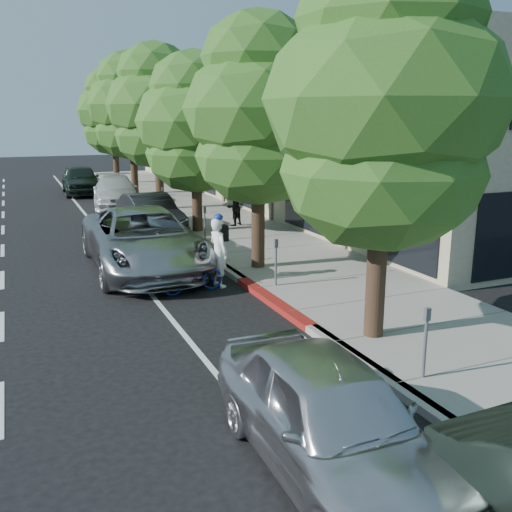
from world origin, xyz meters
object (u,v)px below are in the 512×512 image
street_tree_0 (385,106)px  bicycle (193,276)px  street_tree_3 (157,108)px  street_tree_1 (258,113)px  street_tree_5 (113,112)px  dark_suv_far (81,180)px  street_tree_2 (195,124)px  street_tree_4 (131,107)px  cyclist (219,252)px  pedestrian (233,207)px  dark_sedan (150,214)px  white_pickup (115,191)px  near_car_a (330,417)px  silver_suv (144,240)px

street_tree_0 → bicycle: bearing=117.4°
street_tree_3 → street_tree_1: bearing=-90.0°
street_tree_5 → dark_suv_far: size_ratio=1.54×
street_tree_0 → street_tree_2: (-0.00, 12.00, -0.47)m
street_tree_4 → cyclist: street_tree_4 is taller
cyclist → bicycle: cyclist is taller
street_tree_1 → street_tree_2: 6.01m
dark_suv_far → pedestrian: 14.43m
street_tree_2 → dark_sedan: (-1.62, 1.05, -3.50)m
white_pickup → pedestrian: (3.42, -8.02, 0.14)m
street_tree_0 → dark_sedan: street_tree_0 is taller
near_car_a → pedestrian: bearing=74.3°
near_car_a → dark_sedan: bearing=85.9°
street_tree_4 → dark_suv_far: bearing=142.1°
cyclist → white_pickup: 15.47m
near_car_a → pedestrian: 16.65m
cyclist → pedestrian: cyclist is taller
street_tree_2 → silver_suv: 6.40m
street_tree_5 → silver_suv: street_tree_5 is taller
silver_suv → pedestrian: silver_suv is taller
cyclist → dark_suv_far: size_ratio=0.38×
bicycle → white_pickup: white_pickup is taller
street_tree_3 → silver_suv: size_ratio=1.19×
near_car_a → street_tree_1: bearing=72.9°
street_tree_1 → white_pickup: 15.08m
street_tree_4 → dark_suv_far: size_ratio=1.61×
street_tree_3 → cyclist: bearing=-97.0°
street_tree_0 → pedestrian: bearing=82.2°
dark_sedan → pedestrian: (3.32, -0.61, 0.15)m
cyclist → dark_sedan: 8.06m
near_car_a → street_tree_3: bearing=82.8°
street_tree_2 → street_tree_5: street_tree_5 is taller
street_tree_2 → street_tree_5: size_ratio=0.90×
street_tree_5 → dark_sedan: (-1.62, -16.95, -4.02)m
dark_sedan → dark_suv_far: (-1.16, 13.12, 0.09)m
street_tree_3 → street_tree_4: 6.00m
bicycle → dark_sedan: dark_sedan is taller
street_tree_3 → dark_suv_far: street_tree_3 is taller
dark_sedan → white_pickup: white_pickup is taller
street_tree_4 → dark_sedan: size_ratio=1.75×
street_tree_2 → cyclist: street_tree_2 is taller
pedestrian → street_tree_3: bearing=-102.1°
silver_suv → cyclist: bearing=-57.9°
street_tree_2 → bicycle: street_tree_2 is taller
street_tree_3 → street_tree_5: (-0.00, 12.00, -0.14)m
bicycle → dark_suv_far: size_ratio=0.34×
street_tree_5 → white_pickup: bearing=-100.3°
street_tree_1 → street_tree_2: (-0.00, 6.00, -0.38)m
cyclist → dark_suv_far: cyclist is taller
white_pickup → dark_suv_far: bearing=108.3°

